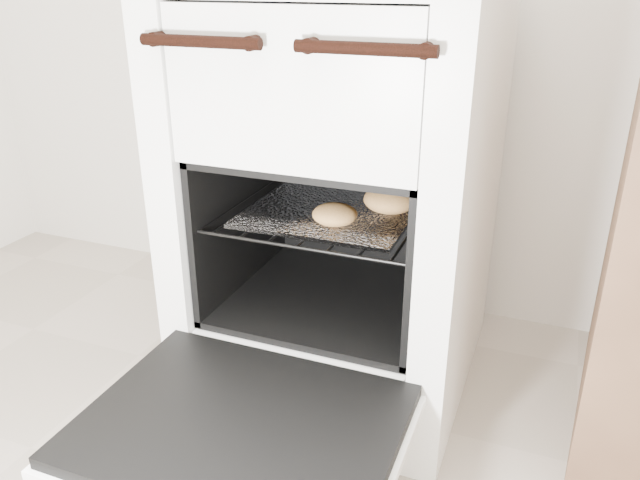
% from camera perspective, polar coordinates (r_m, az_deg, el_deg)
% --- Properties ---
extents(stove, '(0.57, 0.64, 0.88)m').
position_cam_1_polar(stove, '(1.32, 2.22, 4.13)').
color(stove, white).
rests_on(stove, ground).
extents(oven_door, '(0.52, 0.40, 0.04)m').
position_cam_1_polar(oven_door, '(1.05, -7.19, -16.70)').
color(oven_door, black).
rests_on(oven_door, stove).
extents(oven_rack, '(0.42, 0.40, 0.01)m').
position_cam_1_polar(oven_rack, '(1.27, 1.26, 2.58)').
color(oven_rack, black).
rests_on(oven_rack, stove).
extents(foil_sheet, '(0.32, 0.29, 0.01)m').
position_cam_1_polar(foil_sheet, '(1.25, 0.96, 2.54)').
color(foil_sheet, white).
rests_on(foil_sheet, oven_rack).
extents(baked_rolls, '(0.22, 0.25, 0.05)m').
position_cam_1_polar(baked_rolls, '(1.23, 5.63, 3.53)').
color(baked_rolls, tan).
rests_on(baked_rolls, foil_sheet).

